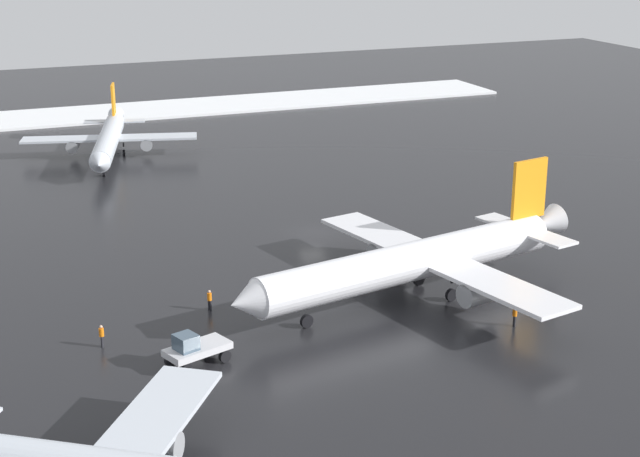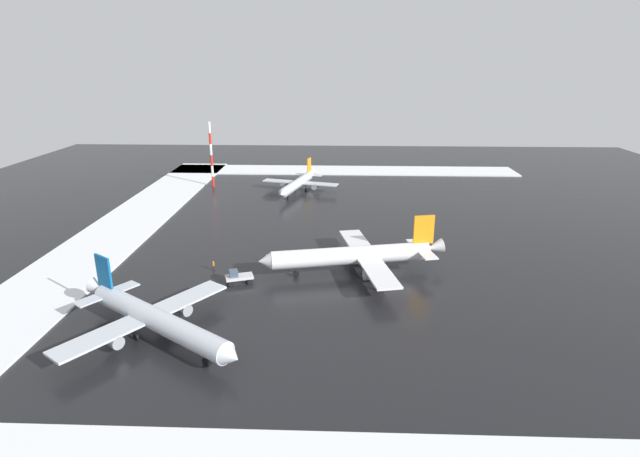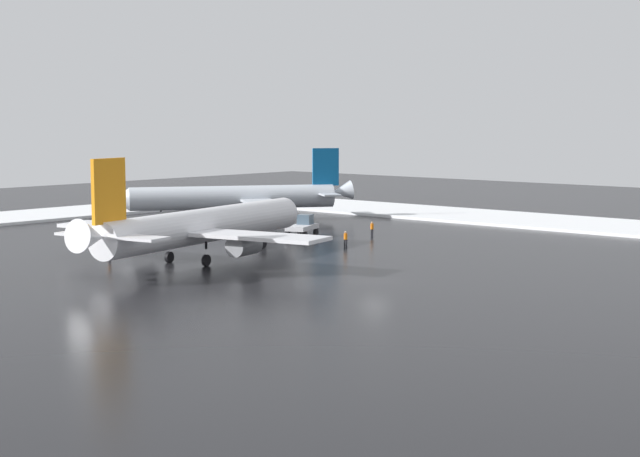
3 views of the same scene
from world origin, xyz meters
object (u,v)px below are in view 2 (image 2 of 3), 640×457
object	(u,v)px
airplane_parked_starboard	(154,319)
ground_crew_mid_apron	(384,287)
antenna_mast	(211,155)
airplane_parked_portside	(298,183)
airplane_foreground_jet	(356,255)
pushback_tug	(238,276)
ground_crew_beside_wing	(267,258)
ground_crew_near_tug	(213,265)

from	to	relation	value
airplane_parked_starboard	ground_crew_mid_apron	xyz separation A→B (m)	(-15.51, 32.06, -2.11)
antenna_mast	airplane_parked_portside	bearing A→B (deg)	78.69
airplane_foreground_jet	pushback_tug	size ratio (longest dim) A/B	6.58
airplane_foreground_jet	airplane_parked_portside	size ratio (longest dim) A/B	1.25
ground_crew_beside_wing	antenna_mast	size ratio (longest dim) A/B	0.09
ground_crew_near_tug	ground_crew_beside_wing	bearing A→B (deg)	-143.19
ground_crew_mid_apron	antenna_mast	bearing A→B (deg)	142.27
ground_crew_mid_apron	airplane_parked_portside	bearing A→B (deg)	125.92
ground_crew_near_tug	pushback_tug	bearing A→B (deg)	149.77
airplane_parked_portside	antenna_mast	size ratio (longest dim) A/B	1.38
antenna_mast	ground_crew_near_tug	bearing A→B (deg)	13.61
ground_crew_beside_wing	ground_crew_near_tug	size ratio (longest dim) A/B	1.00
ground_crew_mid_apron	ground_crew_near_tug	distance (m)	30.95
pushback_tug	airplane_foreground_jet	bearing A→B (deg)	175.90
airplane_foreground_jet	pushback_tug	xyz separation A→B (m)	(5.40, -20.07, -2.01)
airplane_parked_portside	airplane_parked_starboard	world-z (taller)	airplane_parked_starboard
airplane_foreground_jet	airplane_parked_starboard	bearing A→B (deg)	28.23
ground_crew_beside_wing	ground_crew_near_tug	world-z (taller)	same
ground_crew_mid_apron	airplane_parked_starboard	bearing A→B (deg)	-134.63
airplane_parked_starboard	ground_crew_mid_apron	distance (m)	35.68
airplane_parked_portside	ground_crew_beside_wing	world-z (taller)	airplane_parked_portside
airplane_foreground_jet	pushback_tug	world-z (taller)	airplane_foreground_jet
airplane_foreground_jet	airplane_parked_starboard	xyz separation A→B (m)	(23.46, -27.72, -0.22)
airplane_parked_portside	antenna_mast	distance (m)	27.29
ground_crew_mid_apron	ground_crew_beside_wing	xyz separation A→B (m)	(-11.74, -20.74, 0.00)
airplane_foreground_jet	ground_crew_mid_apron	world-z (taller)	airplane_foreground_jet
pushback_tug	ground_crew_near_tug	xyz separation A→B (m)	(-5.45, -5.49, -0.31)
airplane_parked_starboard	pushback_tug	world-z (taller)	airplane_parked_starboard
airplane_parked_portside	ground_crew_near_tug	world-z (taller)	airplane_parked_portside
ground_crew_mid_apron	ground_crew_near_tug	bearing A→B (deg)	-175.41
airplane_parked_portside	ground_crew_beside_wing	distance (m)	53.00
airplane_foreground_jet	antenna_mast	xyz separation A→B (m)	(-61.92, -40.54, 6.31)
airplane_foreground_jet	airplane_parked_starboard	size ratio (longest dim) A/B	1.23
pushback_tug	ground_crew_mid_apron	world-z (taller)	pushback_tug
ground_crew_beside_wing	ground_crew_mid_apron	bearing A→B (deg)	125.66
pushback_tug	antenna_mast	bearing A→B (deg)	-92.26
airplane_foreground_jet	airplane_parked_starboard	distance (m)	36.31
pushback_tug	ground_crew_beside_wing	distance (m)	9.91
airplane_foreground_jet	ground_crew_near_tug	xyz separation A→B (m)	(-0.05, -25.56, -2.32)
pushback_tug	ground_crew_near_tug	world-z (taller)	pushback_tug
airplane_parked_portside	ground_crew_mid_apron	distance (m)	67.44
ground_crew_beside_wing	airplane_parked_portside	bearing A→B (deg)	-116.71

